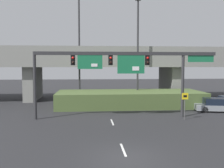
{
  "coord_description": "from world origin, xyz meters",
  "views": [
    {
      "loc": [
        -1.98,
        -14.05,
        5.06
      ],
      "look_at": [
        0.0,
        9.06,
        3.39
      ],
      "focal_mm": 42.0,
      "sensor_mm": 36.0,
      "label": 1
    }
  ],
  "objects_px": {
    "highway_light_pole_far": "(138,49)",
    "parked_sedan_near_right": "(216,105)",
    "signal_gantry": "(122,64)",
    "highway_light_pole_near": "(79,39)",
    "speed_limit_sign": "(185,102)"
  },
  "relations": [
    {
      "from": "highway_light_pole_near",
      "to": "parked_sedan_near_right",
      "type": "xyz_separation_m",
      "value": [
        15.12,
        -8.58,
        -7.94
      ]
    },
    {
      "from": "speed_limit_sign",
      "to": "parked_sedan_near_right",
      "type": "height_order",
      "value": "speed_limit_sign"
    },
    {
      "from": "parked_sedan_near_right",
      "to": "speed_limit_sign",
      "type": "bearing_deg",
      "value": -130.55
    },
    {
      "from": "signal_gantry",
      "to": "highway_light_pole_far",
      "type": "bearing_deg",
      "value": 70.22
    },
    {
      "from": "highway_light_pole_near",
      "to": "signal_gantry",
      "type": "bearing_deg",
      "value": -68.42
    },
    {
      "from": "highway_light_pole_far",
      "to": "parked_sedan_near_right",
      "type": "distance_m",
      "value": 11.74
    },
    {
      "from": "highway_light_pole_near",
      "to": "highway_light_pole_far",
      "type": "height_order",
      "value": "highway_light_pole_near"
    },
    {
      "from": "signal_gantry",
      "to": "highway_light_pole_near",
      "type": "xyz_separation_m",
      "value": [
        -4.4,
        11.13,
        3.45
      ]
    },
    {
      "from": "highway_light_pole_far",
      "to": "parked_sedan_near_right",
      "type": "relative_size",
      "value": 2.85
    },
    {
      "from": "signal_gantry",
      "to": "parked_sedan_near_right",
      "type": "distance_m",
      "value": 11.9
    },
    {
      "from": "signal_gantry",
      "to": "highway_light_pole_near",
      "type": "height_order",
      "value": "highway_light_pole_near"
    },
    {
      "from": "signal_gantry",
      "to": "highway_light_pole_near",
      "type": "distance_m",
      "value": 12.46
    },
    {
      "from": "parked_sedan_near_right",
      "to": "highway_light_pole_far",
      "type": "bearing_deg",
      "value": 151.84
    },
    {
      "from": "signal_gantry",
      "to": "highway_light_pole_near",
      "type": "bearing_deg",
      "value": 111.58
    },
    {
      "from": "speed_limit_sign",
      "to": "highway_light_pole_near",
      "type": "xyz_separation_m",
      "value": [
        -10.16,
        12.44,
        6.96
      ]
    }
  ]
}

